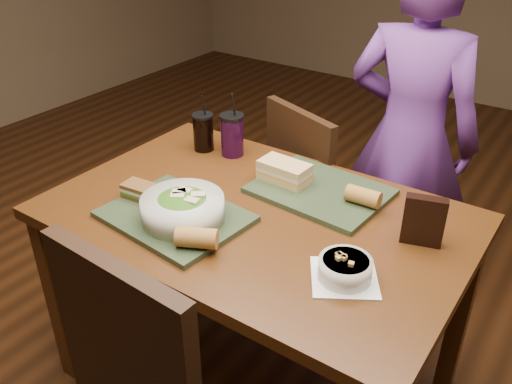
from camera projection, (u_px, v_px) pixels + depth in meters
ground at (256, 377)px, 2.08m from camera, size 6.00×6.00×0.00m
dining_table at (256, 235)px, 1.75m from camera, size 1.30×0.85×0.75m
chair_far at (308, 192)px, 2.31m from camera, size 0.50×0.51×0.90m
diner at (410, 139)px, 2.18m from camera, size 0.56×0.37×1.50m
tray_near at (175, 216)px, 1.66m from camera, size 0.45×0.36×0.02m
tray_far at (320, 191)px, 1.80m from camera, size 0.44×0.35×0.02m
salad_bowl at (183, 207)px, 1.61m from camera, size 0.25×0.25×0.08m
soup_bowl at (345, 268)px, 1.40m from camera, size 0.24×0.24×0.07m
sandwich_near at (139, 190)px, 1.74m from camera, size 0.10×0.08×0.05m
sandwich_far at (284, 172)px, 1.82m from camera, size 0.17×0.10×0.07m
baguette_near at (197, 238)px, 1.50m from camera, size 0.13×0.10×0.06m
baguette_far at (363, 196)px, 1.70m from camera, size 0.11×0.06×0.05m
cup_cola at (203, 132)px, 2.06m from camera, size 0.08×0.08×0.22m
cup_berry at (232, 135)px, 2.02m from camera, size 0.09×0.09×0.25m
chip_bag at (424, 221)px, 1.52m from camera, size 0.12×0.07×0.15m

